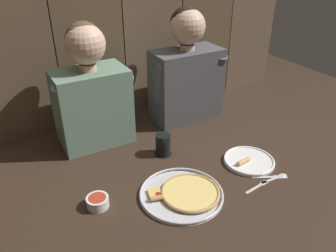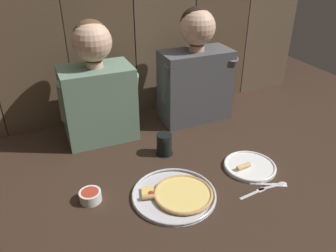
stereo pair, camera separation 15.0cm
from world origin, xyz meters
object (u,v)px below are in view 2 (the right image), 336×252
Objects in this scene: drinking_glass at (164,144)px; pizza_tray at (177,194)px; dinner_plate at (250,166)px; diner_right at (196,71)px; diner_left at (97,88)px; dipping_bowl at (90,196)px.

pizza_tray is at bearing -102.87° from drinking_glass.
dinner_plate is 0.41m from drinking_glass.
dinner_plate is 0.38× the size of diner_right.
drinking_glass reaches higher than dinner_plate.
diner_left is 0.54m from diner_right.
dipping_bowl is at bearing -153.79° from drinking_glass.
dinner_plate is at bearing -89.07° from diner_right.
dinner_plate is (0.38, 0.05, -0.00)m from pizza_tray.
diner_left is at bearing 130.39° from drinking_glass.
drinking_glass is (0.07, 0.31, 0.04)m from pizza_tray.
diner_left is (-0.24, 0.28, 0.22)m from drinking_glass.
pizza_tray is 0.57× the size of diner_left.
pizza_tray is 0.32m from drinking_glass.
pizza_tray is 3.93× the size of dipping_bowl.
drinking_glass reaches higher than pizza_tray.
diner_right is at bearing 42.76° from drinking_glass.
dipping_bowl reaches higher than pizza_tray.
diner_left reaches higher than dipping_bowl.
drinking_glass is at bearing 140.15° from dinner_plate.
drinking_glass is 0.45m from dipping_bowl.
dipping_bowl is 0.89m from diner_right.
dipping_bowl reaches higher than dinner_plate.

